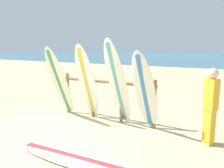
{
  "coord_description": "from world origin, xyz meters",
  "views": [
    {
      "loc": [
        3.25,
        -3.28,
        1.93
      ],
      "look_at": [
        0.33,
        1.94,
        0.92
      ],
      "focal_mm": 35.47,
      "sensor_mm": 36.0,
      "label": 1
    }
  ],
  "objects_px": {
    "surfboard_leaning_center_left": "(117,83)",
    "beachgoer_standing": "(211,103)",
    "surfboard_leaning_far_left": "(60,82)",
    "surfboard_leaning_left": "(87,83)",
    "surfboard_lying_on_sand": "(83,160)",
    "surfboard_rack": "(106,93)",
    "surfboard_leaning_center": "(145,92)"
  },
  "relations": [
    {
      "from": "surfboard_rack",
      "to": "surfboard_leaning_center_left",
      "type": "relative_size",
      "value": 1.28
    },
    {
      "from": "surfboard_leaning_center_left",
      "to": "beachgoer_standing",
      "type": "distance_m",
      "value": 2.11
    },
    {
      "from": "surfboard_rack",
      "to": "surfboard_leaning_far_left",
      "type": "bearing_deg",
      "value": -159.78
    },
    {
      "from": "surfboard_rack",
      "to": "surfboard_lying_on_sand",
      "type": "xyz_separation_m",
      "value": [
        0.79,
        -2.13,
        -0.69
      ]
    },
    {
      "from": "surfboard_leaning_left",
      "to": "surfboard_leaning_center_left",
      "type": "relative_size",
      "value": 0.94
    },
    {
      "from": "surfboard_leaning_left",
      "to": "surfboard_leaning_center_left",
      "type": "bearing_deg",
      "value": 2.21
    },
    {
      "from": "surfboard_lying_on_sand",
      "to": "surfboard_leaning_center",
      "type": "bearing_deg",
      "value": 76.5
    },
    {
      "from": "surfboard_leaning_far_left",
      "to": "surfboard_lying_on_sand",
      "type": "height_order",
      "value": "surfboard_leaning_far_left"
    },
    {
      "from": "surfboard_rack",
      "to": "surfboard_leaning_center_left",
      "type": "bearing_deg",
      "value": -29.51
    },
    {
      "from": "surfboard_leaning_left",
      "to": "surfboard_leaning_center",
      "type": "distance_m",
      "value": 1.62
    },
    {
      "from": "surfboard_leaning_far_left",
      "to": "surfboard_leaning_left",
      "type": "height_order",
      "value": "surfboard_leaning_left"
    },
    {
      "from": "surfboard_rack",
      "to": "surfboard_leaning_left",
      "type": "bearing_deg",
      "value": -144.02
    },
    {
      "from": "surfboard_leaning_left",
      "to": "surfboard_rack",
      "type": "bearing_deg",
      "value": 35.98
    },
    {
      "from": "surfboard_leaning_center_left",
      "to": "surfboard_leaning_center",
      "type": "height_order",
      "value": "surfboard_leaning_center_left"
    },
    {
      "from": "surfboard_rack",
      "to": "surfboard_leaning_center_left",
      "type": "xyz_separation_m",
      "value": [
        0.46,
        -0.26,
        0.35
      ]
    },
    {
      "from": "surfboard_leaning_far_left",
      "to": "beachgoer_standing",
      "type": "xyz_separation_m",
      "value": [
        3.77,
        0.11,
        -0.13
      ]
    },
    {
      "from": "surfboard_leaning_center_left",
      "to": "surfboard_leaning_center",
      "type": "relative_size",
      "value": 1.14
    },
    {
      "from": "surfboard_leaning_far_left",
      "to": "surfboard_leaning_center_left",
      "type": "distance_m",
      "value": 1.69
    },
    {
      "from": "surfboard_leaning_center",
      "to": "beachgoer_standing",
      "type": "bearing_deg",
      "value": 1.52
    },
    {
      "from": "surfboard_leaning_left",
      "to": "beachgoer_standing",
      "type": "relative_size",
      "value": 1.31
    },
    {
      "from": "surfboard_leaning_left",
      "to": "surfboard_leaning_center_left",
      "type": "distance_m",
      "value": 0.87
    },
    {
      "from": "surfboard_leaning_far_left",
      "to": "surfboard_leaning_center",
      "type": "xyz_separation_m",
      "value": [
        2.42,
        0.08,
        -0.04
      ]
    },
    {
      "from": "surfboard_lying_on_sand",
      "to": "surfboard_leaning_far_left",
      "type": "bearing_deg",
      "value": 139.88
    },
    {
      "from": "surfboard_leaning_left",
      "to": "surfboard_leaning_center_left",
      "type": "height_order",
      "value": "surfboard_leaning_center_left"
    },
    {
      "from": "surfboard_leaning_center",
      "to": "beachgoer_standing",
      "type": "relative_size",
      "value": 1.22
    },
    {
      "from": "beachgoer_standing",
      "to": "surfboard_lying_on_sand",
      "type": "bearing_deg",
      "value": -134.51
    },
    {
      "from": "surfboard_rack",
      "to": "beachgoer_standing",
      "type": "relative_size",
      "value": 1.78
    },
    {
      "from": "surfboard_leaning_center_left",
      "to": "surfboard_leaning_left",
      "type": "bearing_deg",
      "value": -177.79
    },
    {
      "from": "surfboard_leaning_center_left",
      "to": "surfboard_rack",
      "type": "bearing_deg",
      "value": 150.49
    },
    {
      "from": "surfboard_leaning_far_left",
      "to": "surfboard_lying_on_sand",
      "type": "relative_size",
      "value": 0.71
    },
    {
      "from": "surfboard_rack",
      "to": "surfboard_leaning_center_left",
      "type": "distance_m",
      "value": 0.63
    },
    {
      "from": "surfboard_lying_on_sand",
      "to": "beachgoer_standing",
      "type": "distance_m",
      "value": 2.65
    }
  ]
}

